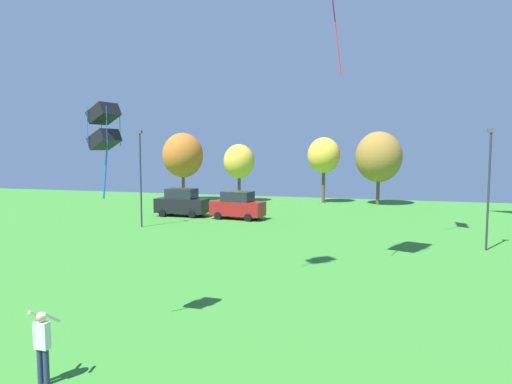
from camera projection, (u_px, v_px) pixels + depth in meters
person_standing_near_foreground at (42, 342)px, 10.99m from camera, size 0.52×0.53×1.85m
kite_flying_3 at (104, 127)px, 13.68m from camera, size 0.95×0.88×2.89m
parked_car_leftmost at (182, 203)px, 40.06m from camera, size 4.54×2.15×2.44m
parked_car_second_from_left at (238, 205)px, 38.28m from camera, size 4.63×2.41×2.34m
light_post_0 at (489, 183)px, 25.86m from camera, size 0.36×0.20×6.96m
light_post_1 at (141, 174)px, 34.04m from camera, size 0.36×0.20×7.23m
treeline_tree_0 at (183, 155)px, 52.59m from camera, size 4.68×4.68×7.84m
treeline_tree_1 at (239, 162)px, 51.61m from camera, size 3.52×3.52×6.52m
treeline_tree_2 at (324, 156)px, 50.48m from camera, size 3.58×3.58×7.26m
treeline_tree_3 at (379, 157)px, 48.57m from camera, size 4.90×4.90×7.82m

